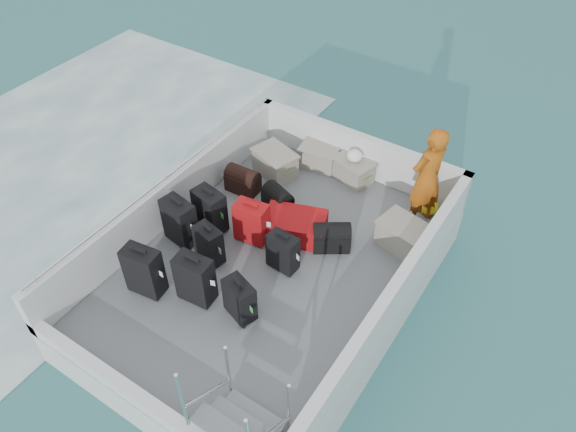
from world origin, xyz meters
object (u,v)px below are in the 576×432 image
at_px(crate_2, 353,171).
at_px(crate_1, 319,157).
at_px(suitcase_7, 283,253).
at_px(crate_0, 275,163).
at_px(suitcase_8, 295,226).
at_px(suitcase_4, 209,245).
at_px(suitcase_5, 252,223).
at_px(suitcase_1, 180,222).
at_px(passenger, 427,178).
at_px(suitcase_6, 240,300).
at_px(suitcase_0, 144,271).
at_px(suitcase_2, 210,211).
at_px(suitcase_3, 195,280).
at_px(crate_3, 403,236).

bearing_deg(crate_2, crate_1, 180.00).
height_order(crate_1, crate_2, same).
xyz_separation_m(suitcase_7, crate_0, (-1.22, 1.60, -0.09)).
distance_m(suitcase_8, crate_0, 1.42).
distance_m(suitcase_4, suitcase_5, 0.68).
relative_size(crate_0, crate_2, 1.11).
height_order(suitcase_1, passenger, passenger).
bearing_deg(passenger, suitcase_4, -17.19).
bearing_deg(suitcase_6, suitcase_1, 176.70).
xyz_separation_m(suitcase_4, suitcase_7, (0.89, 0.43, -0.00)).
bearing_deg(crate_1, passenger, -8.68).
xyz_separation_m(suitcase_0, suitcase_5, (0.58, 1.49, -0.04)).
distance_m(suitcase_1, suitcase_5, 0.98).
distance_m(suitcase_1, crate_1, 2.61).
bearing_deg(suitcase_5, passenger, 34.88).
xyz_separation_m(suitcase_1, crate_2, (1.35, 2.50, -0.18)).
xyz_separation_m(suitcase_6, crate_1, (-0.72, 3.08, -0.11)).
distance_m(suitcase_6, crate_1, 3.16).
xyz_separation_m(suitcase_2, suitcase_6, (1.27, -1.00, -0.05)).
bearing_deg(suitcase_0, suitcase_2, 83.98).
bearing_deg(suitcase_0, suitcase_3, 14.81).
relative_size(crate_0, passenger, 0.40).
bearing_deg(suitcase_8, suitcase_1, 108.19).
height_order(suitcase_1, crate_3, suitcase_1).
relative_size(suitcase_2, suitcase_8, 0.78).
xyz_separation_m(suitcase_0, suitcase_4, (0.34, 0.85, -0.07)).
height_order(suitcase_6, crate_1, suitcase_6).
xyz_separation_m(suitcase_1, suitcase_6, (1.46, -0.58, -0.07)).
height_order(suitcase_4, crate_1, suitcase_4).
bearing_deg(suitcase_3, crate_2, 75.84).
bearing_deg(suitcase_5, crate_0, 104.21).
bearing_deg(suitcase_4, crate_0, 111.49).
height_order(suitcase_2, crate_0, suitcase_2).
bearing_deg(suitcase_2, crate_1, 85.83).
relative_size(crate_3, passenger, 0.41).
bearing_deg(crate_3, passenger, 92.54).
xyz_separation_m(suitcase_0, suitcase_2, (-0.04, 1.34, -0.03)).
relative_size(crate_1, crate_3, 0.89).
xyz_separation_m(suitcase_1, crate_3, (2.62, 1.58, -0.16)).
bearing_deg(crate_2, suitcase_4, -107.05).
bearing_deg(suitcase_2, suitcase_5, 23.84).
xyz_separation_m(suitcase_8, crate_3, (1.36, 0.62, 0.03)).
bearing_deg(suitcase_1, suitcase_0, -66.51).
xyz_separation_m(suitcase_2, suitcase_5, (0.62, 0.14, -0.02)).
distance_m(suitcase_3, crate_1, 3.17).
xyz_separation_m(suitcase_5, crate_0, (-0.56, 1.39, -0.12)).
distance_m(suitcase_5, suitcase_7, 0.69).
xyz_separation_m(suitcase_2, crate_0, (0.06, 1.54, -0.14)).
height_order(suitcase_0, suitcase_6, suitcase_0).
relative_size(suitcase_3, suitcase_5, 1.12).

